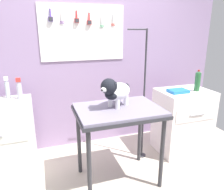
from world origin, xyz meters
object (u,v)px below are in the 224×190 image
at_px(grooming_table, 119,116).
at_px(dog, 115,91).
at_px(cabinet_right, 182,121).
at_px(pump_bottle_white, 7,89).
at_px(grooming_arm, 143,102).
at_px(soda_bottle, 198,81).

height_order(grooming_table, dog, dog).
height_order(cabinet_right, pump_bottle_white, pump_bottle_white).
bearing_deg(grooming_arm, grooming_table, -142.99).
xyz_separation_m(cabinet_right, soda_bottle, (0.13, -0.06, 0.56)).
relative_size(dog, pump_bottle_white, 1.69).
xyz_separation_m(grooming_arm, pump_bottle_white, (-1.56, 0.32, 0.22)).
bearing_deg(soda_bottle, pump_bottle_white, 170.35).
xyz_separation_m(grooming_table, dog, (-0.02, 0.04, 0.27)).
bearing_deg(grooming_table, dog, 120.48).
relative_size(cabinet_right, soda_bottle, 3.09).
bearing_deg(cabinet_right, grooming_arm, 178.69).
distance_m(cabinet_right, pump_bottle_white, 2.26).
distance_m(pump_bottle_white, soda_bottle, 2.33).
height_order(grooming_table, cabinet_right, cabinet_right).
xyz_separation_m(dog, soda_bottle, (1.22, 0.23, -0.04)).
relative_size(dog, cabinet_right, 0.49).
bearing_deg(soda_bottle, cabinet_right, 156.42).
bearing_deg(cabinet_right, dog, -164.97).
distance_m(dog, pump_bottle_white, 1.25).
bearing_deg(soda_bottle, grooming_arm, 174.45).
height_order(grooming_arm, pump_bottle_white, grooming_arm).
bearing_deg(grooming_table, cabinet_right, 17.29).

